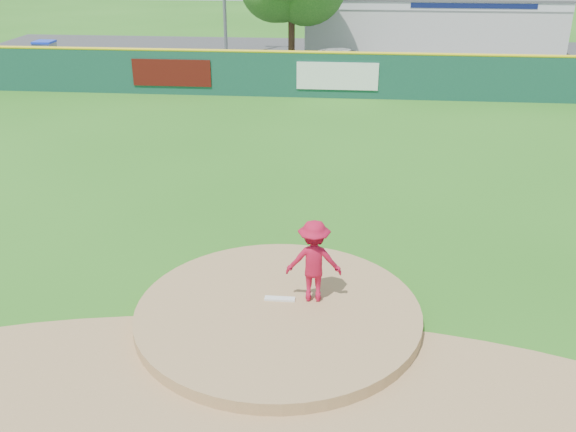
# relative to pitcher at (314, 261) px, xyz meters

# --- Properties ---
(ground) EXTENTS (120.00, 120.00, 0.00)m
(ground) POSITION_rel_pitcher_xyz_m (-0.65, -0.41, -1.09)
(ground) COLOR #286B19
(ground) RESTS_ON ground
(pitchers_mound) EXTENTS (5.50, 5.50, 0.50)m
(pitchers_mound) POSITION_rel_pitcher_xyz_m (-0.65, -0.41, -1.09)
(pitchers_mound) COLOR #9E774C
(pitchers_mound) RESTS_ON ground
(pitching_rubber) EXTENTS (0.60, 0.15, 0.04)m
(pitching_rubber) POSITION_rel_pitcher_xyz_m (-0.65, -0.11, -0.82)
(pitching_rubber) COLOR white
(pitching_rubber) RESTS_ON pitchers_mound
(infield_dirt_arc) EXTENTS (15.40, 15.40, 0.01)m
(infield_dirt_arc) POSITION_rel_pitcher_xyz_m (-0.65, -3.41, -1.08)
(infield_dirt_arc) COLOR #9E774C
(infield_dirt_arc) RESTS_ON ground
(parking_lot) EXTENTS (44.00, 16.00, 0.02)m
(parking_lot) POSITION_rel_pitcher_xyz_m (-0.65, 26.59, -1.08)
(parking_lot) COLOR #38383A
(parking_lot) RESTS_ON ground
(pitcher) EXTENTS (1.11, 0.68, 1.67)m
(pitcher) POSITION_rel_pitcher_xyz_m (0.00, 0.00, 0.00)
(pitcher) COLOR #AD0E2F
(pitcher) RESTS_ON pitchers_mound
(van) EXTENTS (5.02, 3.34, 1.28)m
(van) POSITION_rel_pitcher_xyz_m (0.31, 22.71, -0.43)
(van) COLOR silver
(van) RESTS_ON parking_lot
(pool_building_grp) EXTENTS (15.20, 8.20, 3.31)m
(pool_building_grp) POSITION_rel_pitcher_xyz_m (5.35, 31.58, 0.58)
(pool_building_grp) COLOR silver
(pool_building_grp) RESTS_ON ground
(fence_banners) EXTENTS (11.08, 0.04, 1.20)m
(fence_banners) POSITION_rel_pitcher_xyz_m (-3.72, 17.51, -0.09)
(fence_banners) COLOR #500F0B
(fence_banners) RESTS_ON ground
(playground_slide) EXTENTS (0.99, 2.79, 1.54)m
(playground_slide) POSITION_rel_pitcher_xyz_m (-15.61, 22.31, -0.31)
(playground_slide) COLOR blue
(playground_slide) RESTS_ON ground
(outfield_fence) EXTENTS (40.00, 0.14, 2.07)m
(outfield_fence) POSITION_rel_pitcher_xyz_m (-0.65, 17.59, 0.00)
(outfield_fence) COLOR #154538
(outfield_fence) RESTS_ON ground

